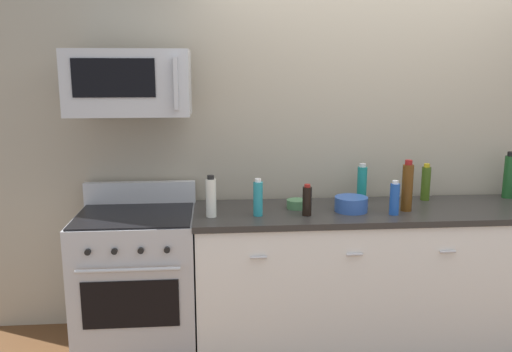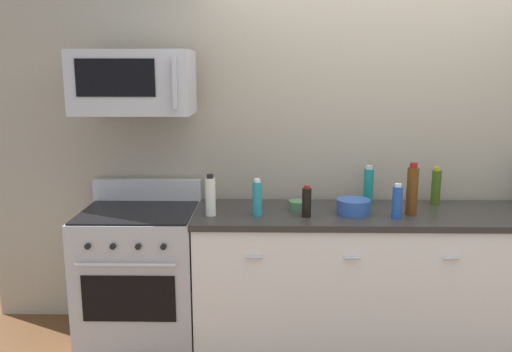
{
  "view_description": "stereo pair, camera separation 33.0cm",
  "coord_description": "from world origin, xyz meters",
  "views": [
    {
      "loc": [
        -1.15,
        -3.27,
        1.83
      ],
      "look_at": [
        -0.88,
        -0.05,
        1.17
      ],
      "focal_mm": 36.49,
      "sensor_mm": 36.0,
      "label": 1
    },
    {
      "loc": [
        -0.82,
        -3.28,
        1.83
      ],
      "look_at": [
        -0.88,
        -0.05,
        1.17
      ],
      "focal_mm": 36.49,
      "sensor_mm": 36.0,
      "label": 2
    }
  ],
  "objects": [
    {
      "name": "bottle_olive_oil",
      "position": [
        0.35,
        0.21,
        1.04
      ],
      "size": [
        0.06,
        0.06,
        0.26
      ],
      "color": "#385114",
      "rests_on": "countertop_slab"
    },
    {
      "name": "ground_plane",
      "position": [
        0.0,
        0.0,
        0.0
      ],
      "size": [
        6.78,
        6.78,
        0.0
      ],
      "primitive_type": "plane",
      "color": "brown"
    },
    {
      "name": "range_oven",
      "position": [
        -1.65,
        0.0,
        0.47
      ],
      "size": [
        0.76,
        0.69,
        1.07
      ],
      "color": "#B7BABF",
      "rests_on": "ground_plane"
    },
    {
      "name": "counter_unit",
      "position": [
        -0.0,
        -0.0,
        0.46
      ],
      "size": [
        2.56,
        0.66,
        0.92
      ],
      "color": "white",
      "rests_on": "ground_plane"
    },
    {
      "name": "bottle_soda_blue",
      "position": [
        0.0,
        -0.15,
        1.03
      ],
      "size": [
        0.06,
        0.06,
        0.22
      ],
      "color": "#1E4CA5",
      "rests_on": "countertop_slab"
    },
    {
      "name": "bowl_blue_mixing",
      "position": [
        -0.25,
        -0.05,
        0.97
      ],
      "size": [
        0.21,
        0.21,
        0.1
      ],
      "color": "#2D519E",
      "rests_on": "countertop_slab"
    },
    {
      "name": "bottle_dish_soap",
      "position": [
        -0.87,
        -0.1,
        1.03
      ],
      "size": [
        0.06,
        0.06,
        0.24
      ],
      "color": "teal",
      "rests_on": "countertop_slab"
    },
    {
      "name": "bottle_sparkling_teal",
      "position": [
        -0.11,
        0.21,
        1.05
      ],
      "size": [
        0.07,
        0.07,
        0.27
      ],
      "color": "#197F7A",
      "rests_on": "countertop_slab"
    },
    {
      "name": "back_wall",
      "position": [
        0.0,
        0.41,
        1.35
      ],
      "size": [
        5.65,
        0.1,
        2.7
      ],
      "primitive_type": "cube",
      "color": "#9E937F",
      "rests_on": "ground_plane"
    },
    {
      "name": "bowl_green_glaze",
      "position": [
        -0.59,
        0.06,
        0.95
      ],
      "size": [
        0.14,
        0.14,
        0.06
      ],
      "color": "#477A4C",
      "rests_on": "countertop_slab"
    },
    {
      "name": "microwave",
      "position": [
        -1.65,
        0.05,
        1.75
      ],
      "size": [
        0.74,
        0.44,
        0.4
      ],
      "color": "#B7BABF"
    },
    {
      "name": "bottle_vinegar_white",
      "position": [
        -1.16,
        -0.1,
        1.05
      ],
      "size": [
        0.07,
        0.07,
        0.27
      ],
      "color": "silver",
      "rests_on": "countertop_slab"
    },
    {
      "name": "bottle_soy_sauce_dark",
      "position": [
        -0.56,
        -0.12,
        1.02
      ],
      "size": [
        0.06,
        0.06,
        0.2
      ],
      "color": "black",
      "rests_on": "countertop_slab"
    },
    {
      "name": "bottle_wine_amber",
      "position": [
        0.11,
        -0.06,
        1.08
      ],
      "size": [
        0.07,
        0.07,
        0.34
      ],
      "color": "#59330F",
      "rests_on": "countertop_slab"
    }
  ]
}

